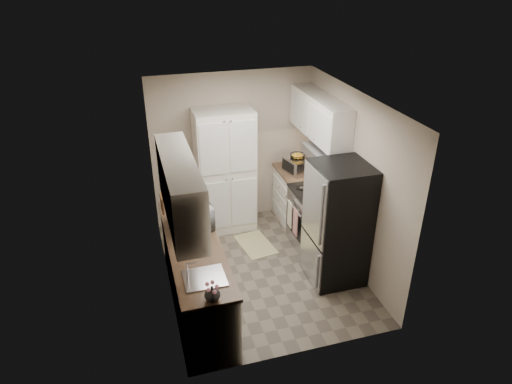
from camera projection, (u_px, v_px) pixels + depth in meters
ground at (261, 269)px, 6.57m from camera, size 3.20×3.20×0.00m
room_shell at (261, 167)px, 5.81m from camera, size 2.64×3.24×2.52m
pantry_cabinet at (225, 171)px, 7.18m from camera, size 0.90×0.55×2.00m
base_cabinet_left at (196, 275)px, 5.76m from camera, size 0.60×2.30×0.88m
countertop_left at (194, 244)px, 5.54m from camera, size 0.63×2.33×0.04m
base_cabinet_right at (297, 197)px, 7.63m from camera, size 0.60×0.80×0.88m
countertop_right at (298, 172)px, 7.42m from camera, size 0.63×0.83×0.04m
electric_range at (315, 218)px, 6.93m from camera, size 0.71×0.78×1.13m
refrigerator at (338, 224)px, 6.06m from camera, size 0.70×0.72×1.70m
microwave at (194, 214)px, 5.84m from camera, size 0.49×0.64×0.32m
wine_bottle at (172, 198)px, 6.27m from camera, size 0.07×0.07×0.29m
flower_vase at (212, 293)px, 4.58m from camera, size 0.18×0.18×0.17m
cutting_board at (192, 194)px, 6.37m from camera, size 0.03×0.22×0.27m
toaster_oven at (298, 166)px, 7.29m from camera, size 0.42×0.48×0.24m
fruit_basket at (298, 155)px, 7.22m from camera, size 0.26×0.26×0.10m
kitchen_mat at (256, 244)px, 7.13m from camera, size 0.56×0.79×0.01m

